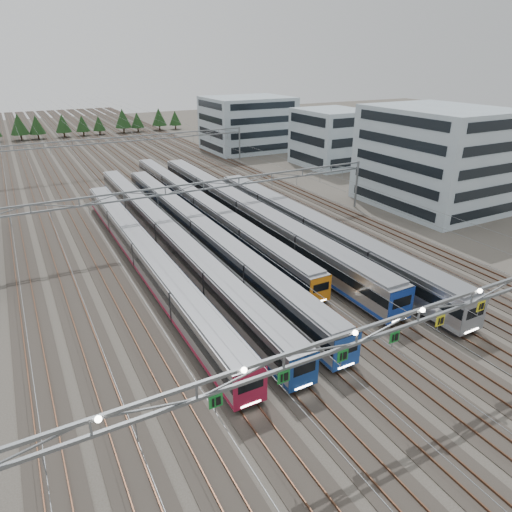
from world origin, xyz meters
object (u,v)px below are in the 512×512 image
train_b (165,234)px  depot_bldg_north (247,124)px  train_a (144,254)px  train_c (200,231)px  depot_bldg_mid (331,138)px  train_d (202,207)px  train_e (246,212)px  train_f (313,230)px  gantry_far (126,143)px  gantry_near (419,319)px  gantry_mid (204,192)px  depot_bldg_south (435,158)px

train_b → depot_bldg_north: 72.08m
train_a → train_c: bearing=25.3°
train_b → depot_bldg_mid: depot_bldg_mid is taller
train_d → train_e: (4.50, -6.71, 0.33)m
train_f → gantry_far: (-11.25, 56.15, 4.06)m
gantry_far → train_f: bearing=-78.7°
train_e → depot_bldg_mid: 47.46m
gantry_near → train_d: bearing=87.2°
train_c → depot_bldg_north: size_ratio=2.90×
train_e → depot_bldg_north: bearing=62.4°
gantry_near → gantry_mid: bearing=89.9°
train_c → depot_bldg_north: 70.83m
train_b → train_f: (18.00, -9.03, 0.32)m
gantry_far → depot_bldg_north: 37.44m
train_b → train_f: size_ratio=1.31×
train_c → gantry_far: bearing=87.4°
train_e → depot_bldg_mid: depot_bldg_mid is taller
train_a → train_b: train_a is taller
depot_bldg_mid → train_b: bearing=-148.6°
depot_bldg_mid → depot_bldg_north: bearing=107.4°
train_c → train_e: (9.00, 3.92, 0.26)m
train_f → gantry_near: (-11.30, -28.97, 4.76)m
gantry_near → gantry_mid: 40.12m
depot_bldg_south → depot_bldg_mid: size_ratio=1.38×
train_b → gantry_near: gantry_near is taller
train_c → gantry_near: (2.20, -36.41, 5.04)m
train_b → gantry_mid: size_ratio=1.20×
train_e → depot_bldg_mid: bearing=37.5°
train_c → train_d: bearing=67.1°
train_f → depot_bldg_south: (28.92, 5.81, 5.95)m
train_f → train_c: bearing=151.1°
train_b → depot_bldg_north: (42.59, 57.93, 5.04)m
train_f → depot_bldg_north: 71.49m
depot_bldg_south → train_e: bearing=170.6°
train_b → train_e: size_ratio=1.04×
gantry_far → depot_bldg_mid: size_ratio=3.52×
train_c → depot_bldg_mid: bearing=35.1°
gantry_near → train_c: bearing=93.5°
train_f → depot_bldg_north: bearing=69.8°
gantry_mid → depot_bldg_north: size_ratio=2.56×
train_d → depot_bldg_south: 40.35m
train_d → train_f: bearing=-63.5°
gantry_far → depot_bldg_south: bearing=-51.4°
train_c → depot_bldg_south: bearing=-2.2°
train_a → train_c: size_ratio=0.87×
train_d → gantry_near: 47.38m
train_a → depot_bldg_south: bearing=2.9°
train_f → gantry_mid: 16.35m
gantry_near → gantry_far: (0.05, 85.12, -0.70)m
train_c → train_e: 9.82m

